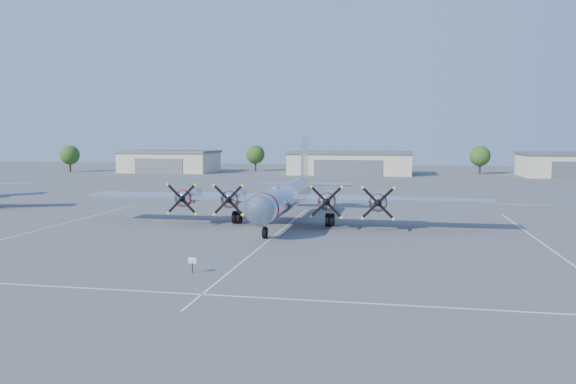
% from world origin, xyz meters
% --- Properties ---
extents(ground, '(260.00, 260.00, 0.00)m').
position_xyz_m(ground, '(0.00, 0.00, 0.00)').
color(ground, '#525254').
rests_on(ground, ground).
extents(parking_lines, '(60.00, 50.08, 0.01)m').
position_xyz_m(parking_lines, '(0.00, -1.75, 0.01)').
color(parking_lines, silver).
rests_on(parking_lines, ground).
extents(hangar_west, '(22.60, 14.60, 5.40)m').
position_xyz_m(hangar_west, '(-45.00, 81.96, 2.71)').
color(hangar_west, beige).
rests_on(hangar_west, ground).
extents(hangar_center, '(28.60, 14.60, 5.40)m').
position_xyz_m(hangar_center, '(0.00, 81.96, 2.71)').
color(hangar_center, beige).
rests_on(hangar_center, ground).
extents(hangar_east, '(20.60, 14.60, 5.40)m').
position_xyz_m(hangar_east, '(48.00, 81.96, 2.71)').
color(hangar_east, beige).
rests_on(hangar_east, ground).
extents(tree_far_west, '(4.80, 4.80, 6.64)m').
position_xyz_m(tree_far_west, '(-70.00, 78.00, 4.22)').
color(tree_far_west, '#382619').
rests_on(tree_far_west, ground).
extents(tree_west, '(4.80, 4.80, 6.64)m').
position_xyz_m(tree_west, '(-25.00, 90.00, 4.22)').
color(tree_west, '#382619').
rests_on(tree_west, ground).
extents(tree_east, '(4.80, 4.80, 6.64)m').
position_xyz_m(tree_east, '(30.00, 88.00, 4.22)').
color(tree_east, '#382619').
rests_on(tree_east, ground).
extents(main_bomber_b29, '(39.48, 27.11, 8.70)m').
position_xyz_m(main_bomber_b29, '(-0.48, 4.56, 0.00)').
color(main_bomber_b29, white).
rests_on(main_bomber_b29, ground).
extents(info_placard, '(0.52, 0.06, 1.00)m').
position_xyz_m(info_placard, '(-2.22, -17.49, 0.70)').
color(info_placard, black).
rests_on(info_placard, ground).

